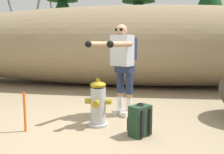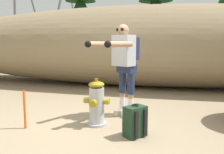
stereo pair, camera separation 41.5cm
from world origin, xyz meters
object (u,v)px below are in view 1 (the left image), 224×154
object	(u,v)px
survey_stake	(25,112)
utility_worker	(122,59)
fire_hydrant	(98,104)
spare_backpack	(140,121)

from	to	relation	value
survey_stake	utility_worker	bearing A→B (deg)	38.26
fire_hydrant	survey_stake	distance (m)	1.11
fire_hydrant	spare_backpack	bearing A→B (deg)	-25.84
utility_worker	spare_backpack	size ratio (longest dim) A/B	3.48
fire_hydrant	utility_worker	world-z (taller)	utility_worker
fire_hydrant	spare_backpack	world-z (taller)	fire_hydrant
spare_backpack	utility_worker	bearing A→B (deg)	-30.68
fire_hydrant	survey_stake	size ratio (longest dim) A/B	1.27
fire_hydrant	survey_stake	world-z (taller)	fire_hydrant
utility_worker	spare_backpack	xyz separation A→B (m)	(0.37, -0.94, -0.82)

